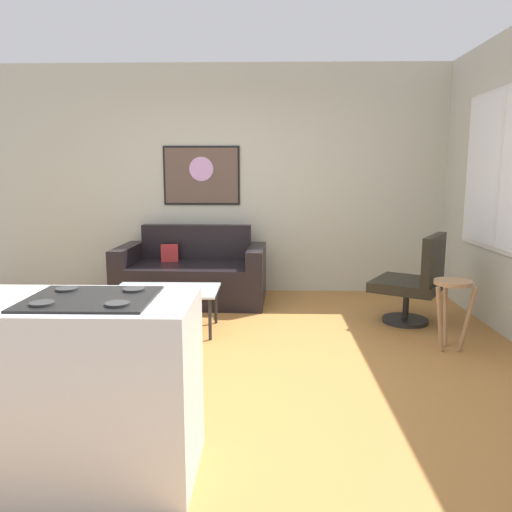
{
  "coord_description": "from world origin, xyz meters",
  "views": [
    {
      "loc": [
        0.41,
        -3.85,
        1.5
      ],
      "look_at": [
        0.3,
        0.9,
        0.7
      ],
      "focal_mm": 35.01,
      "sensor_mm": 36.0,
      "label": 1
    }
  ],
  "objects_px": {
    "couch": "(192,276)",
    "bar_stool": "(452,296)",
    "armchair": "(415,281)",
    "wall_painting": "(202,175)",
    "coffee_table": "(166,292)"
  },
  "relations": [
    {
      "from": "coffee_table",
      "to": "armchair",
      "type": "bearing_deg",
      "value": 6.82
    },
    {
      "from": "bar_stool",
      "to": "wall_painting",
      "type": "height_order",
      "value": "wall_painting"
    },
    {
      "from": "couch",
      "to": "coffee_table",
      "type": "height_order",
      "value": "couch"
    },
    {
      "from": "armchair",
      "to": "bar_stool",
      "type": "height_order",
      "value": "armchair"
    },
    {
      "from": "couch",
      "to": "bar_stool",
      "type": "xyz_separation_m",
      "value": [
        2.44,
        -1.57,
        0.17
      ]
    },
    {
      "from": "wall_painting",
      "to": "couch",
      "type": "bearing_deg",
      "value": -96.22
    },
    {
      "from": "armchair",
      "to": "wall_painting",
      "type": "xyz_separation_m",
      "value": [
        -2.29,
        1.37,
        1.02
      ]
    },
    {
      "from": "coffee_table",
      "to": "bar_stool",
      "type": "relative_size",
      "value": 1.64
    },
    {
      "from": "couch",
      "to": "wall_painting",
      "type": "bearing_deg",
      "value": 83.78
    },
    {
      "from": "couch",
      "to": "armchair",
      "type": "distance_m",
      "value": 2.49
    },
    {
      "from": "coffee_table",
      "to": "wall_painting",
      "type": "relative_size",
      "value": 1.05
    },
    {
      "from": "armchair",
      "to": "wall_painting",
      "type": "bearing_deg",
      "value": 149.09
    },
    {
      "from": "couch",
      "to": "bar_stool",
      "type": "bearing_deg",
      "value": -32.86
    },
    {
      "from": "wall_painting",
      "to": "coffee_table",
      "type": "bearing_deg",
      "value": -94.86
    },
    {
      "from": "bar_stool",
      "to": "armchair",
      "type": "bearing_deg",
      "value": 96.94
    }
  ]
}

